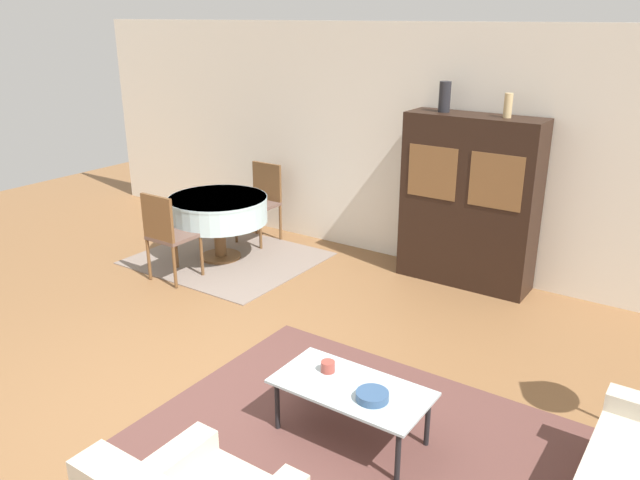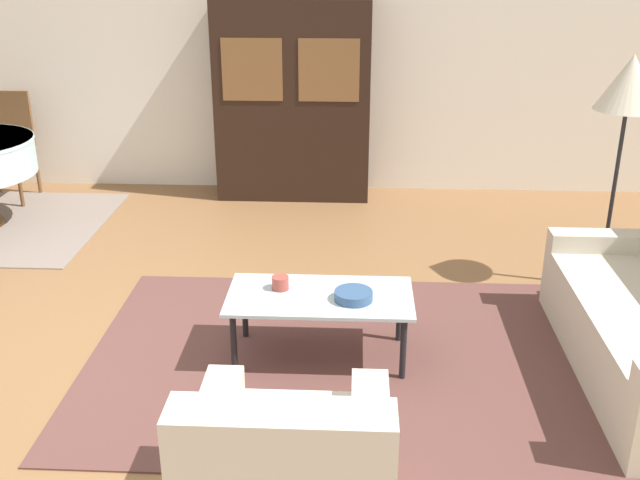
# 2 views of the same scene
# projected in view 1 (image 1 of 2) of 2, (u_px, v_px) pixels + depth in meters

# --- Properties ---
(ground_plane) EXTENTS (14.00, 14.00, 0.00)m
(ground_plane) POSITION_uv_depth(u_px,v_px,m) (193.00, 406.00, 4.68)
(ground_plane) COLOR brown
(wall_back) EXTENTS (10.00, 0.06, 2.70)m
(wall_back) POSITION_uv_depth(u_px,v_px,m) (417.00, 148.00, 7.03)
(wall_back) COLOR silver
(wall_back) RESTS_ON ground_plane
(area_rug) EXTENTS (2.97, 2.13, 0.01)m
(area_rug) POSITION_uv_depth(u_px,v_px,m) (365.00, 444.00, 4.26)
(area_rug) COLOR brown
(area_rug) RESTS_ON ground_plane
(dining_rug) EXTENTS (2.01, 1.75, 0.01)m
(dining_rug) POSITION_uv_depth(u_px,v_px,m) (228.00, 258.00, 7.50)
(dining_rug) COLOR gray
(dining_rug) RESTS_ON ground_plane
(coffee_table) EXTENTS (1.07, 0.55, 0.40)m
(coffee_table) POSITION_uv_depth(u_px,v_px,m) (351.00, 391.00, 4.21)
(coffee_table) COLOR black
(coffee_table) RESTS_ON area_rug
(display_cabinet) EXTENTS (1.41, 0.46, 1.82)m
(display_cabinet) POSITION_uv_depth(u_px,v_px,m) (469.00, 202.00, 6.56)
(display_cabinet) COLOR black
(display_cabinet) RESTS_ON ground_plane
(dining_table) EXTENTS (1.16, 1.16, 0.75)m
(dining_table) POSITION_uv_depth(u_px,v_px,m) (218.00, 210.00, 7.31)
(dining_table) COLOR brown
(dining_table) RESTS_ON dining_rug
(dining_chair_near) EXTENTS (0.44, 0.44, 0.98)m
(dining_chair_near) POSITION_uv_depth(u_px,v_px,m) (167.00, 231.00, 6.70)
(dining_chair_near) COLOR brown
(dining_chair_near) RESTS_ON dining_rug
(dining_chair_far) EXTENTS (0.44, 0.44, 0.98)m
(dining_chair_far) POSITION_uv_depth(u_px,v_px,m) (262.00, 197.00, 7.94)
(dining_chair_far) COLOR brown
(dining_chair_far) RESTS_ON dining_rug
(cup) EXTENTS (0.10, 0.10, 0.08)m
(cup) POSITION_uv_depth(u_px,v_px,m) (328.00, 367.00, 4.36)
(cup) COLOR #9E4238
(cup) RESTS_ON coffee_table
(bowl) EXTENTS (0.22, 0.22, 0.06)m
(bowl) POSITION_uv_depth(u_px,v_px,m) (372.00, 396.00, 4.04)
(bowl) COLOR #33517A
(bowl) RESTS_ON coffee_table
(vase_tall) EXTENTS (0.12, 0.12, 0.31)m
(vase_tall) POSITION_uv_depth(u_px,v_px,m) (445.00, 97.00, 6.39)
(vase_tall) COLOR #232328
(vase_tall) RESTS_ON display_cabinet
(vase_short) EXTENTS (0.08, 0.08, 0.24)m
(vase_short) POSITION_uv_depth(u_px,v_px,m) (508.00, 105.00, 6.05)
(vase_short) COLOR tan
(vase_short) RESTS_ON display_cabinet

